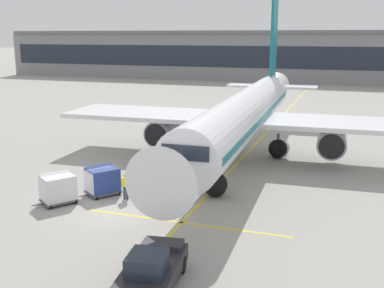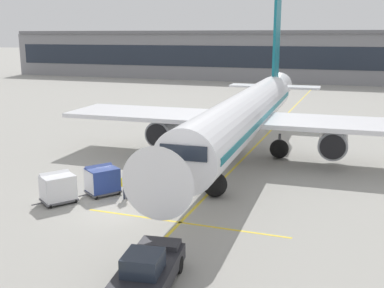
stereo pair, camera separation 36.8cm
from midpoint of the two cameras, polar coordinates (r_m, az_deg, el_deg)
The scene contains 14 objects.
ground_plane at distance 28.40m, azimuth -9.23°, elevation -8.18°, with size 600.00×600.00×0.00m, color #9E9B93.
parked_airplane at distance 39.49m, azimuth 6.94°, elevation 3.62°, with size 31.63×40.95×14.09m.
belt_loader at distance 32.86m, azimuth -3.97°, elevation -3.51°, with size 4.50×4.84×2.87m.
baggage_cart_lead at distance 31.30m, azimuth -10.51°, elevation -4.26°, with size 2.45×2.70×1.91m.
baggage_cart_second at distance 30.39m, azimuth -15.63°, elevation -5.07°, with size 2.45×2.70×1.91m.
pushback_tug at distance 20.09m, azimuth -4.75°, elevation -14.83°, with size 2.68×4.64×1.83m.
ground_crew_by_loader at distance 30.15m, azimuth -7.74°, elevation -4.84°, with size 0.56×0.31×1.74m.
ground_crew_by_carts at distance 31.87m, azimuth -10.73°, elevation -3.96°, with size 0.57×0.28×1.74m.
safety_cone_engine_keepout at distance 38.62m, azimuth -2.76°, elevation -1.74°, with size 0.62×0.62×0.70m.
safety_cone_wingtip at distance 39.90m, azimuth -4.67°, elevation -1.32°, with size 0.57×0.57×0.65m.
safety_cone_nose_mark at distance 38.08m, azimuth -6.06°, elevation -2.06°, with size 0.56×0.56×0.64m.
apron_guidance_line_lead_in at distance 39.62m, azimuth 6.32°, elevation -1.93°, with size 0.20×110.00×0.01m.
apron_guidance_line_stop_bar at distance 26.56m, azimuth -0.64°, elevation -9.53°, with size 12.00×0.20×0.01m.
terminal_building at distance 114.25m, azimuth 9.43°, elevation 10.57°, with size 127.58×20.08×11.17m.
Camera 2 is at (13.24, -22.99, 10.22)m, focal length 44.01 mm.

